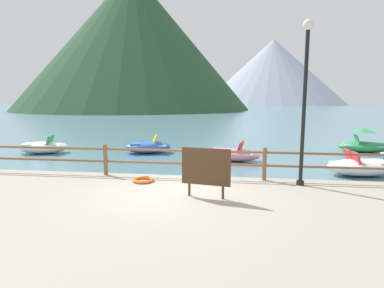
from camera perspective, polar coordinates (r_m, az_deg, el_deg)
The scene contains 13 objects.
ground_plane at distance 47.51m, azimuth 5.78°, elevation 5.00°, with size 200.00×200.00×0.00m, color slate.
promenade_dock at distance 5.98m, azimuth -7.83°, elevation -16.83°, with size 28.00×8.00×0.40m, color #A39989.
dock_railing at distance 9.25m, azimuth -1.78°, elevation -2.60°, with size 23.92×0.12×0.95m.
lamp_post at distance 8.78m, azimuth 19.89°, elevation 9.50°, with size 0.28×0.28×4.32m.
sign_board at distance 7.36m, azimuth 2.55°, elevation -4.29°, with size 1.17×0.25×1.19m.
life_ring at distance 9.01m, azimuth -8.87°, elevation -6.49°, with size 0.61×0.61×0.09m, color orange.
pedal_boat_0 at distance 12.74m, azimuth 28.52°, elevation -3.66°, with size 2.63×1.65×0.90m.
pedal_boat_2 at distance 17.34m, azimuth -25.49°, elevation -0.52°, with size 2.62×1.77×0.90m.
pedal_boat_3 at distance 18.26m, azimuth 28.87°, elevation -0.05°, with size 2.65×1.61×1.24m.
pedal_boat_4 at distance 13.93m, azimuth 7.27°, elevation -1.85°, with size 2.63×1.57×0.87m.
pedal_boat_5 at distance 15.87m, azimuth -8.05°, elevation -0.51°, with size 2.50×1.77×0.91m.
cliff_headland at distance 80.09m, azimuth -9.15°, elevation 17.15°, with size 55.01×55.01×32.26m.
distant_peak at distance 140.77m, azimuth 14.47°, elevation 12.53°, with size 60.16×60.16×27.27m, color #93A3B7.
Camera 1 is at (1.48, -7.41, 2.74)m, focal length 29.30 mm.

